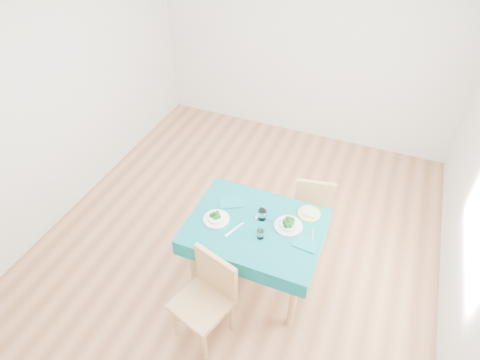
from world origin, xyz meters
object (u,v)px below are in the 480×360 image
at_px(table, 255,253).
at_px(side_plate, 309,214).
at_px(chair_near, 201,297).
at_px(bowl_far, 289,223).
at_px(chair_far, 313,200).
at_px(bowl_near, 216,217).

height_order(table, side_plate, side_plate).
xyz_separation_m(chair_near, bowl_far, (0.46, 0.78, 0.28)).
distance_m(table, side_plate, 0.63).
relative_size(table, chair_far, 1.23).
distance_m(table, chair_near, 0.73).
bearing_deg(bowl_near, chair_far, 52.44).
bearing_deg(table, bowl_near, -168.53).
bearing_deg(bowl_far, side_plate, 58.81).
relative_size(chair_near, bowl_far, 4.25).
bearing_deg(table, bowl_far, 19.45).
xyz_separation_m(table, bowl_far, (0.26, 0.09, 0.42)).
bearing_deg(bowl_near, bowl_far, 15.03).
relative_size(bowl_near, side_plate, 1.14).
bearing_deg(side_plate, bowl_far, -121.19).
distance_m(chair_far, bowl_far, 0.79).
bearing_deg(bowl_near, table, 11.47).
distance_m(bowl_far, side_plate, 0.25).
relative_size(bowl_near, bowl_far, 0.94).
relative_size(table, chair_near, 1.10).
bearing_deg(side_plate, chair_far, 96.36).
bearing_deg(chair_near, side_plate, 75.87).
distance_m(bowl_near, bowl_far, 0.63).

